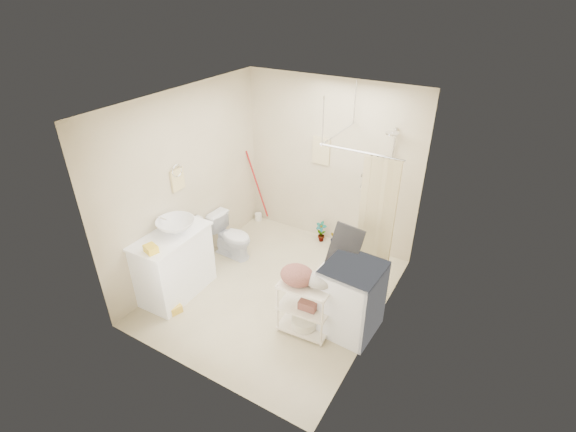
# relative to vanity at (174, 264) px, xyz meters

# --- Properties ---
(floor) EXTENTS (3.20, 3.20, 0.00)m
(floor) POSITION_rel_vanity_xyz_m (1.16, 0.68, -0.46)
(floor) COLOR beige
(floor) RESTS_ON ground
(ceiling) EXTENTS (2.80, 3.20, 0.04)m
(ceiling) POSITION_rel_vanity_xyz_m (1.16, 0.68, 2.14)
(ceiling) COLOR silver
(ceiling) RESTS_ON ground
(wall_back) EXTENTS (2.80, 0.04, 2.60)m
(wall_back) POSITION_rel_vanity_xyz_m (1.16, 2.28, 0.84)
(wall_back) COLOR beige
(wall_back) RESTS_ON ground
(wall_front) EXTENTS (2.80, 0.04, 2.60)m
(wall_front) POSITION_rel_vanity_xyz_m (1.16, -0.92, 0.84)
(wall_front) COLOR beige
(wall_front) RESTS_ON ground
(wall_left) EXTENTS (0.04, 3.20, 2.60)m
(wall_left) POSITION_rel_vanity_xyz_m (-0.24, 0.68, 0.84)
(wall_left) COLOR beige
(wall_left) RESTS_ON ground
(wall_right) EXTENTS (0.04, 3.20, 2.60)m
(wall_right) POSITION_rel_vanity_xyz_m (2.56, 0.68, 0.84)
(wall_right) COLOR beige
(wall_right) RESTS_ON ground
(vanity) EXTENTS (0.62, 1.07, 0.93)m
(vanity) POSITION_rel_vanity_xyz_m (0.00, 0.00, 0.00)
(vanity) COLOR white
(vanity) RESTS_ON ground
(sink) EXTENTS (0.56, 0.56, 0.17)m
(sink) POSITION_rel_vanity_xyz_m (0.04, 0.10, 0.55)
(sink) COLOR silver
(sink) RESTS_ON vanity
(counter_basket) EXTENTS (0.19, 0.17, 0.09)m
(counter_basket) POSITION_rel_vanity_xyz_m (0.10, -0.39, 0.51)
(counter_basket) COLOR yellow
(counter_basket) RESTS_ON vanity
(floor_basket) EXTENTS (0.34, 0.30, 0.15)m
(floor_basket) POSITION_rel_vanity_xyz_m (0.23, -0.32, -0.39)
(floor_basket) COLOR yellow
(floor_basket) RESTS_ON ground
(toilet) EXTENTS (0.69, 0.42, 0.68)m
(toilet) POSITION_rel_vanity_xyz_m (0.12, 1.09, -0.12)
(toilet) COLOR silver
(toilet) RESTS_ON ground
(mop) EXTENTS (0.16, 0.16, 1.31)m
(mop) POSITION_rel_vanity_xyz_m (-0.14, 2.18, 0.19)
(mop) COLOR #A51517
(mop) RESTS_ON ground
(potted_plant_a) EXTENTS (0.19, 0.13, 0.35)m
(potted_plant_a) POSITION_rel_vanity_xyz_m (1.13, 2.13, -0.29)
(potted_plant_a) COLOR brown
(potted_plant_a) RESTS_ON ground
(potted_plant_b) EXTENTS (0.20, 0.20, 0.29)m
(potted_plant_b) POSITION_rel_vanity_xyz_m (1.40, 2.08, -0.32)
(potted_plant_b) COLOR #91391E
(potted_plant_b) RESTS_ON ground
(hanging_towel) EXTENTS (0.28, 0.03, 0.42)m
(hanging_towel) POSITION_rel_vanity_xyz_m (1.01, 2.26, 1.04)
(hanging_towel) COLOR beige
(hanging_towel) RESTS_ON wall_back
(towel_ring) EXTENTS (0.04, 0.22, 0.34)m
(towel_ring) POSITION_rel_vanity_xyz_m (-0.22, 0.48, 1.01)
(towel_ring) COLOR #E4CE85
(towel_ring) RESTS_ON wall_left
(tp_holder) EXTENTS (0.08, 0.12, 0.14)m
(tp_holder) POSITION_rel_vanity_xyz_m (-0.20, 0.73, 0.26)
(tp_holder) COLOR white
(tp_holder) RESTS_ON wall_left
(shower) EXTENTS (1.10, 1.10, 2.10)m
(shower) POSITION_rel_vanity_xyz_m (2.01, 1.73, 0.59)
(shower) COLOR white
(shower) RESTS_ON ground
(shampoo_bottle_a) EXTENTS (0.12, 0.12, 0.25)m
(shampoo_bottle_a) POSITION_rel_vanity_xyz_m (1.80, 2.20, 0.98)
(shampoo_bottle_a) COLOR silver
(shampoo_bottle_a) RESTS_ON shower
(shampoo_bottle_b) EXTENTS (0.10, 0.10, 0.19)m
(shampoo_bottle_b) POSITION_rel_vanity_xyz_m (1.85, 2.19, 0.95)
(shampoo_bottle_b) COLOR #405593
(shampoo_bottle_b) RESTS_ON shower
(washing_machine) EXTENTS (0.67, 0.69, 0.93)m
(washing_machine) POSITION_rel_vanity_xyz_m (2.30, 0.56, 0.00)
(washing_machine) COLOR white
(washing_machine) RESTS_ON ground
(laundry_rack) EXTENTS (0.63, 0.40, 0.84)m
(laundry_rack) POSITION_rel_vanity_xyz_m (1.85, 0.24, -0.04)
(laundry_rack) COLOR #EDE2CB
(laundry_rack) RESTS_ON ground
(ironing_board) EXTENTS (0.37, 0.13, 1.28)m
(ironing_board) POSITION_rel_vanity_xyz_m (2.03, 0.71, 0.18)
(ironing_board) COLOR black
(ironing_board) RESTS_ON ground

